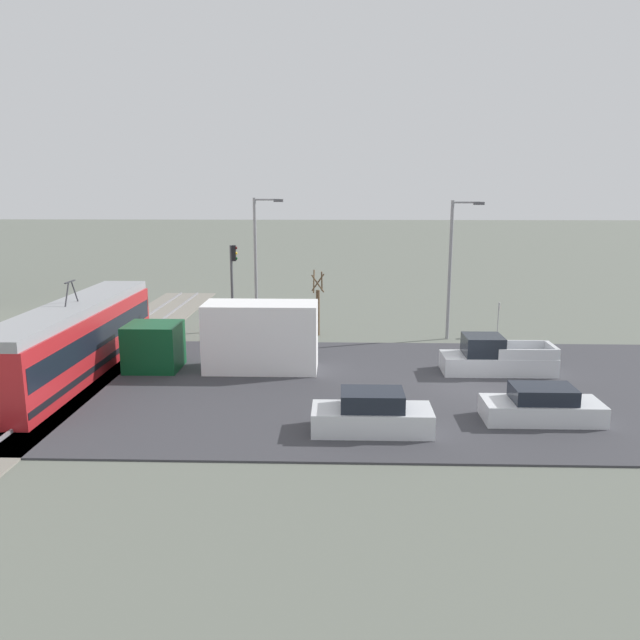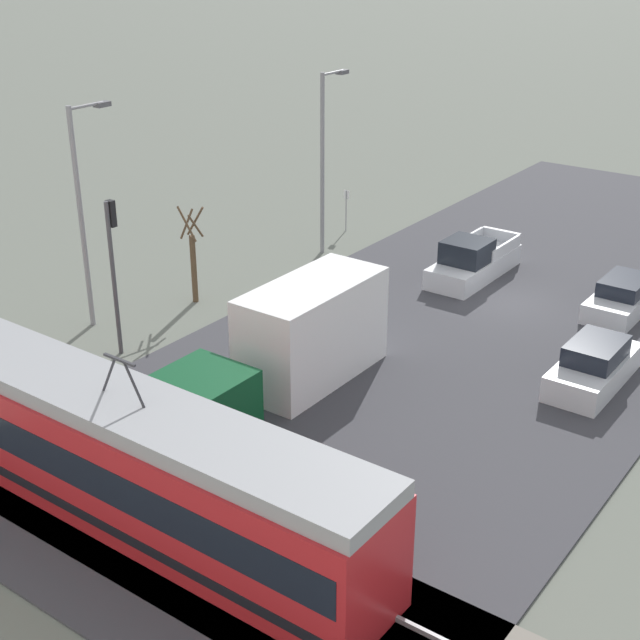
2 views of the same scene
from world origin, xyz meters
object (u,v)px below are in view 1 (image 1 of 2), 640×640
box_truck (235,339)px  traffic_light_pole (233,280)px  pickup_truck (495,359)px  sedan_car_1 (542,407)px  street_lamp_near_crossing (258,255)px  light_rail_tram (75,340)px  no_parking_sign (498,316)px  sedan_car_0 (372,415)px  street_lamp_mid_block (453,261)px  street_tree (318,306)px

box_truck → traffic_light_pole: traffic_light_pole is taller
box_truck → pickup_truck: box_truck is taller
box_truck → sedan_car_1: (-6.80, -13.36, -1.01)m
box_truck → street_lamp_near_crossing: (9.72, -0.02, 3.25)m
traffic_light_pole → sedan_car_1: bearing=-133.2°
box_truck → pickup_truck: size_ratio=1.75×
sedan_car_1 → light_rail_tram: bearing=-105.6°
light_rail_tram → no_parking_sign: light_rail_tram is taller
pickup_truck → no_parking_sign: size_ratio=2.59×
sedan_car_0 → street_lamp_near_crossing: street_lamp_near_crossing is taller
light_rail_tram → sedan_car_1: light_rail_tram is taller
pickup_truck → street_lamp_mid_block: size_ratio=0.65×
box_truck → sedan_car_0: box_truck is taller
light_rail_tram → street_lamp_near_crossing: size_ratio=1.81×
sedan_car_0 → traffic_light_pole: traffic_light_pole is taller
street_lamp_mid_block → sedan_car_0: bearing=159.9°
street_lamp_mid_block → no_parking_sign: bearing=-73.8°
sedan_car_0 → no_parking_sign: size_ratio=2.13×
traffic_light_pole → sedan_car_0: bearing=-152.7°
box_truck → sedan_car_1: bearing=-117.0°
sedan_car_1 → no_parking_sign: no_parking_sign is taller
light_rail_tram → no_parking_sign: (9.12, -23.19, -0.48)m
sedan_car_0 → street_tree: size_ratio=1.10×
street_lamp_near_crossing → no_parking_sign: (-1.48, -15.32, -3.61)m
light_rail_tram → traffic_light_pole: size_ratio=2.68×
pickup_truck → traffic_light_pole: 16.23m
traffic_light_pole → box_truck: bearing=-170.1°
box_truck → traffic_light_pole: size_ratio=1.67×
box_truck → street_tree: street_tree is taller
sedan_car_1 → street_lamp_mid_block: 14.78m
sedan_car_1 → street_lamp_near_crossing: street_lamp_near_crossing is taller
traffic_light_pole → street_lamp_mid_block: 13.45m
sedan_car_1 → traffic_light_pole: (13.70, 14.56, 3.06)m
sedan_car_1 → traffic_light_pole: bearing=-133.2°
pickup_truck → street_lamp_near_crossing: street_lamp_near_crossing is taller
pickup_truck → traffic_light_pole: traffic_light_pole is taller
street_lamp_mid_block → light_rail_tram: bearing=112.3°
street_lamp_near_crossing → no_parking_sign: size_ratio=4.00×
street_lamp_near_crossing → street_lamp_mid_block: street_lamp_near_crossing is taller
pickup_truck → no_parking_sign: bearing=-14.7°
pickup_truck → street_lamp_near_crossing: (9.84, 13.12, 4.13)m
sedan_car_1 → traffic_light_pole: traffic_light_pole is taller
traffic_light_pole → light_rail_tram: bearing=139.5°
light_rail_tram → sedan_car_0: size_ratio=3.41×
sedan_car_1 → traffic_light_pole: size_ratio=0.80×
sedan_car_0 → pickup_truck: bearing=-39.6°
sedan_car_0 → traffic_light_pole: 17.14m
traffic_light_pole → street_lamp_near_crossing: street_lamp_near_crossing is taller
sedan_car_1 → no_parking_sign: bearing=172.5°
pickup_truck → street_tree: street_tree is taller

